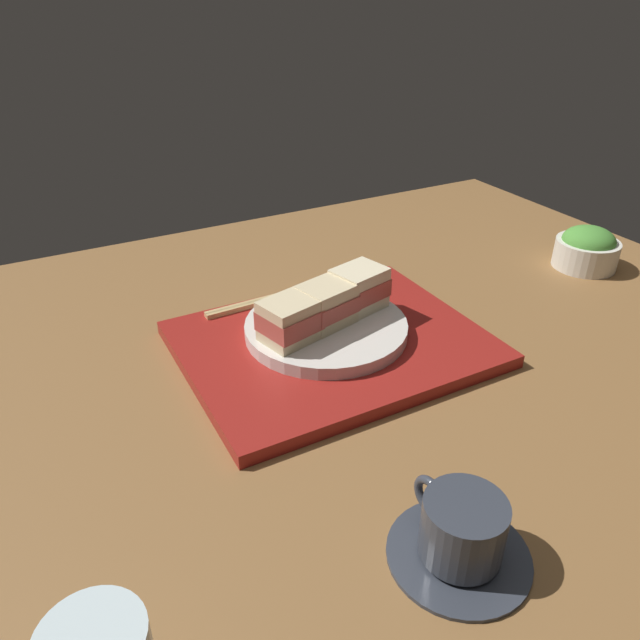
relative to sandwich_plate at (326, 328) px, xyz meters
The scene contains 9 objects.
ground_plane 4.92cm from the sandwich_plate, 33.10° to the left, with size 140.00×100.00×3.00cm, color brown.
serving_tray 2.28cm from the sandwich_plate, 95.87° to the left, with size 38.45×30.30×1.79cm, color maroon.
sandwich_plate is the anchor object (origin of this frame).
sandwich_near 7.21cm from the sandwich_plate, 164.63° to the right, with size 8.20×7.20×5.71cm.
sandwich_middle 3.57cm from the sandwich_plate, 45.00° to the left, with size 8.09×7.37×5.44cm.
sandwich_far 7.12cm from the sandwich_plate, 15.37° to the left, with size 7.90×7.31×5.37cm.
salad_bowl 50.57cm from the sandwich_plate, behind, with size 10.37×10.37×7.06cm.
chopsticks_pair 11.96cm from the sandwich_plate, 81.91° to the right, with size 22.20×2.03×0.70cm.
coffee_cup 35.60cm from the sandwich_plate, 79.71° to the left, with size 12.39×12.39×6.31cm.
Camera 1 is at (31.00, 58.55, 43.59)cm, focal length 33.86 mm.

